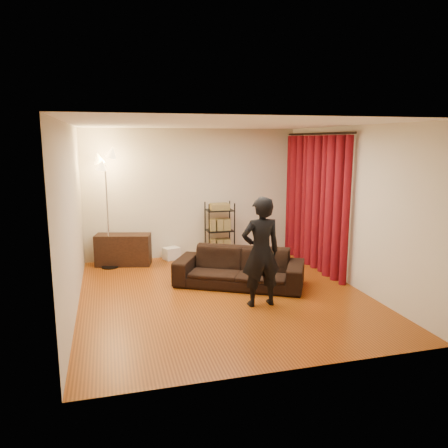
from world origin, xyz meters
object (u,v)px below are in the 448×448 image
object	(u,v)px
sofa	(239,268)
storage_boxes	(172,253)
wire_shelf	(220,230)
floor_lamp	(107,211)
media_cabinet	(123,250)
person	(261,252)

from	to	relation	value
sofa	storage_boxes	world-z (taller)	sofa
storage_boxes	wire_shelf	size ratio (longest dim) A/B	0.26
sofa	floor_lamp	bearing A→B (deg)	169.61
storage_boxes	wire_shelf	distance (m)	1.11
media_cabinet	wire_shelf	distance (m)	2.01
sofa	wire_shelf	bearing A→B (deg)	114.09
storage_boxes	floor_lamp	bearing A→B (deg)	-167.67
storage_boxes	wire_shelf	xyz separation A→B (m)	(1.00, -0.15, 0.47)
sofa	wire_shelf	distance (m)	1.84
person	storage_boxes	size ratio (longest dim) A/B	5.31
media_cabinet	storage_boxes	bearing A→B (deg)	23.12
sofa	wire_shelf	xyz separation A→B (m)	(0.12, 1.82, 0.28)
media_cabinet	floor_lamp	size ratio (longest dim) A/B	0.48
media_cabinet	wire_shelf	bearing A→B (deg)	14.18
person	sofa	bearing A→B (deg)	-89.41
media_cabinet	wire_shelf	xyz separation A→B (m)	(1.99, 0.01, 0.28)
sofa	person	distance (m)	1.08
sofa	storage_boxes	bearing A→B (deg)	142.05
storage_boxes	sofa	bearing A→B (deg)	-65.91
person	media_cabinet	world-z (taller)	person
sofa	person	size ratio (longest dim) A/B	1.31
sofa	storage_boxes	distance (m)	2.16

